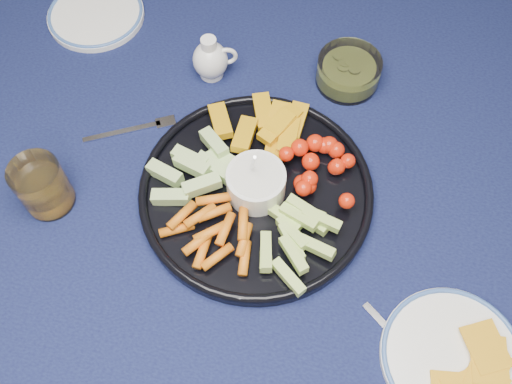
% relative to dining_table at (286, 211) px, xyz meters
% --- Properties ---
extents(dining_table, '(1.67, 1.07, 0.75)m').
position_rel_dining_table_xyz_m(dining_table, '(0.00, 0.00, 0.00)').
color(dining_table, '#4F2B1A').
rests_on(dining_table, ground).
extents(crudite_platter, '(0.35, 0.35, 0.11)m').
position_rel_dining_table_xyz_m(crudite_platter, '(-0.05, -0.03, 0.11)').
color(crudite_platter, black).
rests_on(crudite_platter, dining_table).
extents(creamer_pitcher, '(0.07, 0.06, 0.08)m').
position_rel_dining_table_xyz_m(creamer_pitcher, '(-0.17, 0.19, 0.12)').
color(creamer_pitcher, white).
rests_on(creamer_pitcher, dining_table).
extents(pickle_bowl, '(0.11, 0.11, 0.05)m').
position_rel_dining_table_xyz_m(pickle_bowl, '(0.05, 0.22, 0.11)').
color(pickle_bowl, white).
rests_on(pickle_bowl, dining_table).
extents(cheese_plate, '(0.19, 0.19, 0.02)m').
position_rel_dining_table_xyz_m(cheese_plate, '(0.26, -0.21, 0.10)').
color(cheese_plate, white).
rests_on(cheese_plate, dining_table).
extents(juice_tumbler, '(0.07, 0.07, 0.09)m').
position_rel_dining_table_xyz_m(juice_tumbler, '(-0.34, -0.11, 0.13)').
color(juice_tumbler, white).
rests_on(juice_tumbler, dining_table).
extents(fork_left, '(0.14, 0.09, 0.00)m').
position_rel_dining_table_xyz_m(fork_left, '(-0.26, 0.05, 0.09)').
color(fork_left, silver).
rests_on(fork_left, dining_table).
extents(fork_right, '(0.14, 0.11, 0.00)m').
position_rel_dining_table_xyz_m(fork_right, '(0.21, -0.22, 0.09)').
color(fork_right, silver).
rests_on(fork_right, dining_table).
extents(side_plate_extra, '(0.17, 0.17, 0.01)m').
position_rel_dining_table_xyz_m(side_plate_extra, '(-0.42, 0.27, 0.10)').
color(side_plate_extra, white).
rests_on(side_plate_extra, dining_table).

